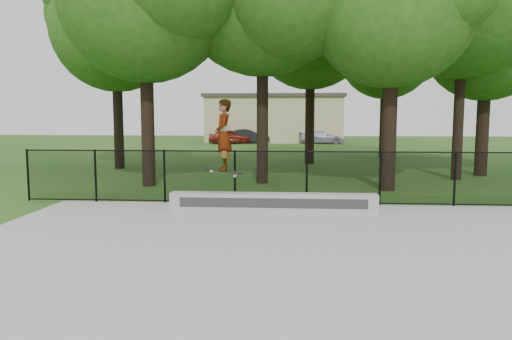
{
  "coord_description": "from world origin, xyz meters",
  "views": [
    {
      "loc": [
        -0.43,
        -7.84,
        2.57
      ],
      "look_at": [
        -1.29,
        4.2,
        1.2
      ],
      "focal_mm": 35.0,
      "sensor_mm": 36.0,
      "label": 1
    }
  ],
  "objects_px": {
    "car_b": "(247,136)",
    "skater_airborne": "(223,136)",
    "grind_ledge": "(273,203)",
    "car_a": "(230,136)",
    "car_c": "(321,137)"
  },
  "relations": [
    {
      "from": "car_b",
      "to": "skater_airborne",
      "type": "xyz_separation_m",
      "value": [
        2.1,
        -30.46,
        1.39
      ]
    },
    {
      "from": "grind_ledge",
      "to": "car_a",
      "type": "xyz_separation_m",
      "value": [
        -4.82,
        29.92,
        0.32
      ]
    },
    {
      "from": "car_b",
      "to": "car_c",
      "type": "xyz_separation_m",
      "value": [
        6.38,
        0.02,
        -0.07
      ]
    },
    {
      "from": "grind_ledge",
      "to": "car_c",
      "type": "height_order",
      "value": "car_c"
    },
    {
      "from": "skater_airborne",
      "to": "car_b",
      "type": "bearing_deg",
      "value": 93.95
    },
    {
      "from": "grind_ledge",
      "to": "skater_airborne",
      "type": "distance_m",
      "value": 2.11
    },
    {
      "from": "car_b",
      "to": "car_c",
      "type": "height_order",
      "value": "car_b"
    },
    {
      "from": "skater_airborne",
      "to": "car_c",
      "type": "bearing_deg",
      "value": 82.02
    },
    {
      "from": "car_a",
      "to": "car_c",
      "type": "relative_size",
      "value": 1.04
    },
    {
      "from": "grind_ledge",
      "to": "car_c",
      "type": "distance_m",
      "value": 30.57
    },
    {
      "from": "grind_ledge",
      "to": "car_b",
      "type": "xyz_separation_m",
      "value": [
        -3.36,
        30.4,
        0.31
      ]
    },
    {
      "from": "grind_ledge",
      "to": "skater_airborne",
      "type": "xyz_separation_m",
      "value": [
        -1.26,
        -0.06,
        1.7
      ]
    },
    {
      "from": "car_b",
      "to": "car_a",
      "type": "bearing_deg",
      "value": 97.4
    },
    {
      "from": "grind_ledge",
      "to": "car_c",
      "type": "relative_size",
      "value": 1.51
    },
    {
      "from": "car_a",
      "to": "car_c",
      "type": "distance_m",
      "value": 7.85
    }
  ]
}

